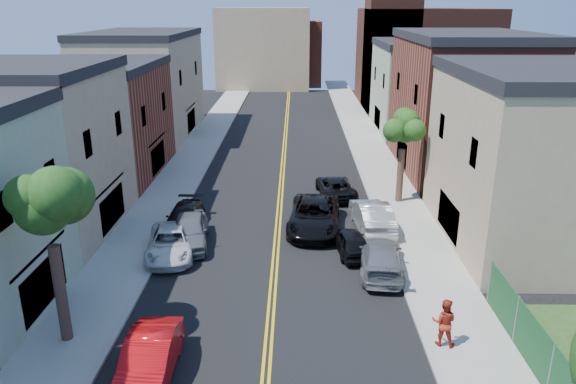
{
  "coord_description": "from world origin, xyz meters",
  "views": [
    {
      "loc": [
        1.02,
        -4.23,
        12.56
      ],
      "look_at": [
        0.59,
        26.3,
        2.0
      ],
      "focal_mm": 34.03,
      "sensor_mm": 36.0,
      "label": 1
    }
  ],
  "objects_px": {
    "pedestrian_right": "(444,322)",
    "grey_car_right": "(381,258)",
    "black_car_right": "(351,242)",
    "silver_car_right": "(372,215)",
    "dark_car_right_far": "(336,187)",
    "red_sedan": "(149,360)",
    "black_suv_lane": "(314,216)",
    "white_pickup": "(171,243)",
    "grey_car_left": "(190,231)",
    "black_car_left": "(184,217)"
  },
  "relations": [
    {
      "from": "red_sedan",
      "to": "black_suv_lane",
      "type": "xyz_separation_m",
      "value": [
        6.2,
        13.64,
        0.08
      ]
    },
    {
      "from": "black_car_right",
      "to": "grey_car_left",
      "type": "bearing_deg",
      "value": -14.64
    },
    {
      "from": "white_pickup",
      "to": "black_suv_lane",
      "type": "xyz_separation_m",
      "value": [
        7.63,
        3.58,
        0.16
      ]
    },
    {
      "from": "red_sedan",
      "to": "dark_car_right_far",
      "type": "height_order",
      "value": "red_sedan"
    },
    {
      "from": "black_car_right",
      "to": "silver_car_right",
      "type": "distance_m",
      "value": 3.69
    },
    {
      "from": "grey_car_right",
      "to": "grey_car_left",
      "type": "bearing_deg",
      "value": -11.74
    },
    {
      "from": "red_sedan",
      "to": "silver_car_right",
      "type": "relative_size",
      "value": 0.91
    },
    {
      "from": "silver_car_right",
      "to": "black_suv_lane",
      "type": "height_order",
      "value": "black_suv_lane"
    },
    {
      "from": "grey_car_left",
      "to": "white_pickup",
      "type": "bearing_deg",
      "value": -127.11
    },
    {
      "from": "red_sedan",
      "to": "dark_car_right_far",
      "type": "bearing_deg",
      "value": 67.04
    },
    {
      "from": "pedestrian_right",
      "to": "dark_car_right_far",
      "type": "bearing_deg",
      "value": -63.86
    },
    {
      "from": "white_pickup",
      "to": "black_car_left",
      "type": "xyz_separation_m",
      "value": [
        0.0,
        3.63,
        -0.03
      ]
    },
    {
      "from": "red_sedan",
      "to": "pedestrian_right",
      "type": "distance_m",
      "value": 10.96
    },
    {
      "from": "pedestrian_right",
      "to": "white_pickup",
      "type": "bearing_deg",
      "value": -16.61
    },
    {
      "from": "grey_car_left",
      "to": "pedestrian_right",
      "type": "xyz_separation_m",
      "value": [
        11.45,
        -9.34,
        0.28
      ]
    },
    {
      "from": "grey_car_left",
      "to": "dark_car_right_far",
      "type": "bearing_deg",
      "value": 36.02
    },
    {
      "from": "red_sedan",
      "to": "white_pickup",
      "type": "distance_m",
      "value": 10.16
    },
    {
      "from": "silver_car_right",
      "to": "black_suv_lane",
      "type": "xyz_separation_m",
      "value": [
        -3.37,
        -0.07,
        0.0
      ]
    },
    {
      "from": "dark_car_right_far",
      "to": "pedestrian_right",
      "type": "height_order",
      "value": "pedestrian_right"
    },
    {
      "from": "grey_car_left",
      "to": "black_car_right",
      "type": "distance_m",
      "value": 8.8
    },
    {
      "from": "black_car_left",
      "to": "red_sedan",
      "type": "bearing_deg",
      "value": -82.73
    },
    {
      "from": "silver_car_right",
      "to": "dark_car_right_far",
      "type": "bearing_deg",
      "value": -78.68
    },
    {
      "from": "red_sedan",
      "to": "pedestrian_right",
      "type": "relative_size",
      "value": 2.45
    },
    {
      "from": "black_car_left",
      "to": "black_car_right",
      "type": "relative_size",
      "value": 1.21
    },
    {
      "from": "red_sedan",
      "to": "pedestrian_right",
      "type": "xyz_separation_m",
      "value": [
        10.77,
        2.04,
        0.34
      ]
    },
    {
      "from": "red_sedan",
      "to": "silver_car_right",
      "type": "xyz_separation_m",
      "value": [
        9.57,
        13.71,
        0.08
      ]
    },
    {
      "from": "grey_car_right",
      "to": "silver_car_right",
      "type": "xyz_separation_m",
      "value": [
        0.25,
        5.39,
        0.11
      ]
    },
    {
      "from": "grey_car_right",
      "to": "red_sedan",
      "type": "bearing_deg",
      "value": 47.0
    },
    {
      "from": "white_pickup",
      "to": "silver_car_right",
      "type": "bearing_deg",
      "value": 10.57
    },
    {
      "from": "white_pickup",
      "to": "grey_car_right",
      "type": "height_order",
      "value": "grey_car_right"
    },
    {
      "from": "grey_car_right",
      "to": "white_pickup",
      "type": "bearing_deg",
      "value": -3.94
    },
    {
      "from": "white_pickup",
      "to": "grey_car_left",
      "type": "height_order",
      "value": "grey_car_left"
    },
    {
      "from": "pedestrian_right",
      "to": "grey_car_right",
      "type": "bearing_deg",
      "value": -60.3
    },
    {
      "from": "grey_car_right",
      "to": "pedestrian_right",
      "type": "bearing_deg",
      "value": 108.23
    },
    {
      "from": "red_sedan",
      "to": "black_car_right",
      "type": "bearing_deg",
      "value": 51.11
    },
    {
      "from": "black_car_right",
      "to": "red_sedan",
      "type": "bearing_deg",
      "value": 44.14
    },
    {
      "from": "black_car_left",
      "to": "black_suv_lane",
      "type": "distance_m",
      "value": 7.63
    },
    {
      "from": "silver_car_right",
      "to": "dark_car_right_far",
      "type": "height_order",
      "value": "silver_car_right"
    },
    {
      "from": "grey_car_left",
      "to": "grey_car_right",
      "type": "bearing_deg",
      "value": -24.44
    },
    {
      "from": "red_sedan",
      "to": "black_car_right",
      "type": "height_order",
      "value": "red_sedan"
    },
    {
      "from": "white_pickup",
      "to": "black_car_right",
      "type": "height_order",
      "value": "white_pickup"
    },
    {
      "from": "black_car_left",
      "to": "silver_car_right",
      "type": "distance_m",
      "value": 11.0
    },
    {
      "from": "black_suv_lane",
      "to": "silver_car_right",
      "type": "bearing_deg",
      "value": 6.37
    },
    {
      "from": "grey_car_left",
      "to": "black_suv_lane",
      "type": "bearing_deg",
      "value": 10.73
    },
    {
      "from": "white_pickup",
      "to": "black_car_left",
      "type": "height_order",
      "value": "white_pickup"
    },
    {
      "from": "grey_car_right",
      "to": "pedestrian_right",
      "type": "distance_m",
      "value": 6.46
    },
    {
      "from": "dark_car_right_far",
      "to": "black_suv_lane",
      "type": "xyz_separation_m",
      "value": [
        -1.67,
        -5.85,
        0.18
      ]
    },
    {
      "from": "white_pickup",
      "to": "silver_car_right",
      "type": "relative_size",
      "value": 0.97
    },
    {
      "from": "grey_car_right",
      "to": "black_car_left",
      "type": "bearing_deg",
      "value": -21.29
    },
    {
      "from": "black_car_left",
      "to": "white_pickup",
      "type": "bearing_deg",
      "value": -88.72
    }
  ]
}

